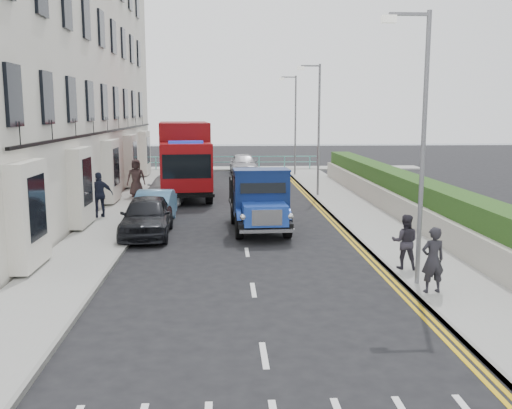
# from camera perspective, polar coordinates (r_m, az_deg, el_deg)

# --- Properties ---
(ground) EXTENTS (120.00, 120.00, 0.00)m
(ground) POSITION_cam_1_polar(r_m,az_deg,el_deg) (16.81, -0.62, -6.47)
(ground) COLOR black
(ground) RESTS_ON ground
(pavement_west) EXTENTS (2.40, 38.00, 0.12)m
(pavement_west) POSITION_cam_1_polar(r_m,az_deg,el_deg) (25.95, -13.09, -0.94)
(pavement_west) COLOR gray
(pavement_west) RESTS_ON ground
(pavement_east) EXTENTS (2.60, 38.00, 0.12)m
(pavement_east) POSITION_cam_1_polar(r_m,az_deg,el_deg) (26.26, 10.10, -0.72)
(pavement_east) COLOR gray
(pavement_east) RESTS_ON ground
(promenade) EXTENTS (30.00, 2.50, 0.12)m
(promenade) POSITION_cam_1_polar(r_m,az_deg,el_deg) (45.39, -2.28, 3.61)
(promenade) COLOR gray
(promenade) RESTS_ON ground
(sea_plane) EXTENTS (120.00, 120.00, 0.00)m
(sea_plane) POSITION_cam_1_polar(r_m,az_deg,el_deg) (76.30, -2.67, 5.88)
(sea_plane) COLOR slate
(sea_plane) RESTS_ON ground
(terrace_west) EXTENTS (6.31, 30.20, 14.25)m
(terrace_west) POSITION_cam_1_polar(r_m,az_deg,el_deg) (30.55, -20.43, 13.62)
(terrace_west) COLOR silver
(terrace_west) RESTS_ON ground
(garden_east) EXTENTS (1.45, 28.00, 1.75)m
(garden_east) POSITION_cam_1_polar(r_m,az_deg,el_deg) (26.63, 14.16, 1.11)
(garden_east) COLOR #B2AD9E
(garden_east) RESTS_ON ground
(seafront_railing) EXTENTS (13.00, 0.08, 1.11)m
(seafront_railing) POSITION_cam_1_polar(r_m,az_deg,el_deg) (44.54, -2.27, 4.17)
(seafront_railing) COLOR #59B2A5
(seafront_railing) RESTS_ON ground
(lamp_near) EXTENTS (1.23, 0.18, 7.00)m
(lamp_near) POSITION_cam_1_polar(r_m,az_deg,el_deg) (14.99, 15.99, 6.76)
(lamp_near) COLOR slate
(lamp_near) RESTS_ON ground
(lamp_mid) EXTENTS (1.23, 0.18, 7.00)m
(lamp_mid) POSITION_cam_1_polar(r_m,az_deg,el_deg) (30.56, 6.08, 8.19)
(lamp_mid) COLOR slate
(lamp_mid) RESTS_ON ground
(lamp_far) EXTENTS (1.23, 0.18, 7.00)m
(lamp_far) POSITION_cam_1_polar(r_m,az_deg,el_deg) (40.46, 3.79, 8.49)
(lamp_far) COLOR slate
(lamp_far) RESTS_ON ground
(bedford_lorry) EXTENTS (2.25, 5.22, 2.42)m
(bedford_lorry) POSITION_cam_1_polar(r_m,az_deg,el_deg) (21.38, 0.48, 0.01)
(bedford_lorry) COLOR black
(bedford_lorry) RESTS_ON ground
(red_lorry) EXTENTS (3.23, 7.77, 3.97)m
(red_lorry) POSITION_cam_1_polar(r_m,az_deg,el_deg) (31.18, -7.15, 4.72)
(red_lorry) COLOR black
(red_lorry) RESTS_ON ground
(parked_car_front) EXTENTS (1.85, 4.40, 1.49)m
(parked_car_front) POSITION_cam_1_polar(r_m,az_deg,el_deg) (21.41, -10.88, -1.16)
(parked_car_front) COLOR black
(parked_car_front) RESTS_ON ground
(parked_car_mid) EXTENTS (1.54, 4.13, 1.35)m
(parked_car_mid) POSITION_cam_1_polar(r_m,az_deg,el_deg) (23.66, -10.15, -0.31)
(parked_car_mid) COLOR #5285B1
(parked_car_mid) RESTS_ON ground
(parked_car_rear) EXTENTS (2.35, 4.78, 1.34)m
(parked_car_rear) POSITION_cam_1_polar(r_m,az_deg,el_deg) (29.37, -8.80, 1.57)
(parked_car_rear) COLOR silver
(parked_car_rear) RESTS_ON ground
(seafront_car_left) EXTENTS (2.89, 5.81, 1.58)m
(seafront_car_left) POSITION_cam_1_polar(r_m,az_deg,el_deg) (42.19, -6.91, 4.11)
(seafront_car_left) COLOR black
(seafront_car_left) RESTS_ON ground
(seafront_car_right) EXTENTS (2.08, 4.66, 1.56)m
(seafront_car_right) POSITION_cam_1_polar(r_m,az_deg,el_deg) (41.54, -1.27, 4.08)
(seafront_car_right) COLOR #A9A8AD
(seafront_car_right) RESTS_ON ground
(pedestrian_east_near) EXTENTS (0.65, 0.47, 1.66)m
(pedestrian_east_near) POSITION_cam_1_polar(r_m,az_deg,el_deg) (14.78, 17.26, -5.31)
(pedestrian_east_near) COLOR black
(pedestrian_east_near) RESTS_ON pavement_east
(pedestrian_east_far) EXTENTS (0.90, 0.79, 1.57)m
(pedestrian_east_far) POSITION_cam_1_polar(r_m,az_deg,el_deg) (16.78, 14.68, -3.61)
(pedestrian_east_far) COLOR #2B2831
(pedestrian_east_far) RESTS_ON pavement_east
(pedestrian_west_near) EXTENTS (1.21, 0.87, 1.91)m
(pedestrian_west_near) POSITION_cam_1_polar(r_m,az_deg,el_deg) (24.99, -15.37, 0.94)
(pedestrian_west_near) COLOR black
(pedestrian_west_near) RESTS_ON pavement_west
(pedestrian_west_far) EXTENTS (1.00, 0.68, 1.97)m
(pedestrian_west_far) POSITION_cam_1_polar(r_m,az_deg,el_deg) (30.61, -11.90, 2.62)
(pedestrian_west_far) COLOR #392929
(pedestrian_west_far) RESTS_ON pavement_west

